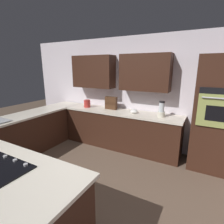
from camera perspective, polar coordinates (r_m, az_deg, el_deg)
The scene contains 11 objects.
ground_plane at distance 3.13m, azimuth -10.76°, elevation -23.40°, with size 14.00×14.00×0.00m, color brown.
wall_back at distance 4.29m, azimuth 5.07°, elevation 8.07°, with size 6.00×0.44×2.60m.
lower_cabinets_back at distance 4.25m, azimuth 2.72°, elevation -5.91°, with size 2.80×0.60×0.86m, color #381E14.
countertop_back at distance 4.12m, azimuth 2.80°, elevation -0.03°, with size 2.84×0.64×0.04m, color silver.
lower_cabinets_side at distance 4.47m, azimuth -24.90°, elevation -6.27°, with size 0.60×2.90×0.86m, color #381E14.
countertop_side at distance 4.34m, azimuth -25.53°, elevation -0.69°, with size 0.64×2.94×0.04m, color silver.
wall_oven at distance 3.69m, azimuth 31.18°, elevation -0.93°, with size 0.80×0.66×2.12m.
blender at distance 3.75m, azimuth 15.84°, elevation 0.56°, with size 0.15×0.15×0.33m.
mixing_bowl at distance 3.95m, azimuth 7.25°, elevation 0.23°, with size 0.17×0.17×0.09m, color white.
spice_rack at distance 4.28m, azimuth -0.33°, elevation 2.95°, with size 0.30×0.11×0.31m.
kettle at distance 4.56m, azimuth -8.12°, elevation 2.75°, with size 0.17×0.17×0.19m, color red.
Camera 1 is at (-1.63, 1.87, 1.91)m, focal length 27.99 mm.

